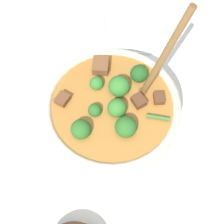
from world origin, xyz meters
TOP-DOWN VIEW (x-y plane):
  - ground_plane at (0.00, 0.00)m, footprint 4.00×4.00m
  - stew_bowl at (0.00, -0.00)m, footprint 0.25×0.26m
  - empty_plate at (0.19, -0.22)m, footprint 0.20×0.20m

SIDE VIEW (x-z plane):
  - ground_plane at x=0.00m, z-range 0.00..0.00m
  - empty_plate at x=0.19m, z-range 0.00..0.02m
  - stew_bowl at x=0.00m, z-range -0.08..0.21m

